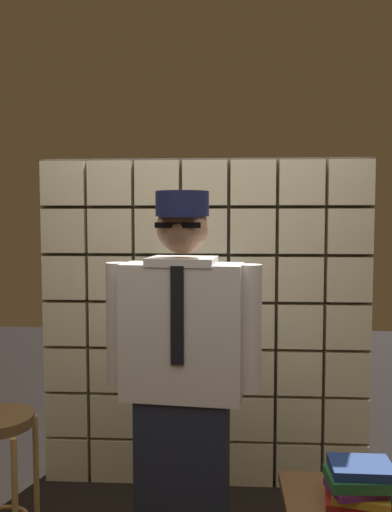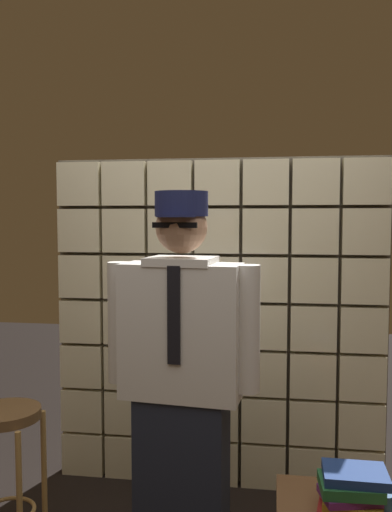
% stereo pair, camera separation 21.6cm
% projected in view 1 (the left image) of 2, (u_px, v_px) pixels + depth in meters
% --- Properties ---
extents(glass_block_wall, '(2.04, 0.10, 2.04)m').
position_uv_depth(glass_block_wall, '(205.00, 324.00, 3.28)').
color(glass_block_wall, beige).
rests_on(glass_block_wall, ground).
extents(standing_person, '(0.71, 0.32, 1.77)m').
position_uv_depth(standing_person, '(183.00, 381.00, 2.39)').
color(standing_person, '#1E2333').
rests_on(standing_person, ground).
extents(book_stack, '(0.28, 0.23, 0.17)m').
position_uv_depth(book_stack, '(359.00, 485.00, 2.03)').
color(book_stack, maroon).
rests_on(book_stack, side_table).
extents(coffee_mug, '(0.13, 0.08, 0.09)m').
position_uv_depth(coffee_mug, '(390.00, 496.00, 2.02)').
color(coffee_mug, navy).
rests_on(coffee_mug, side_table).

